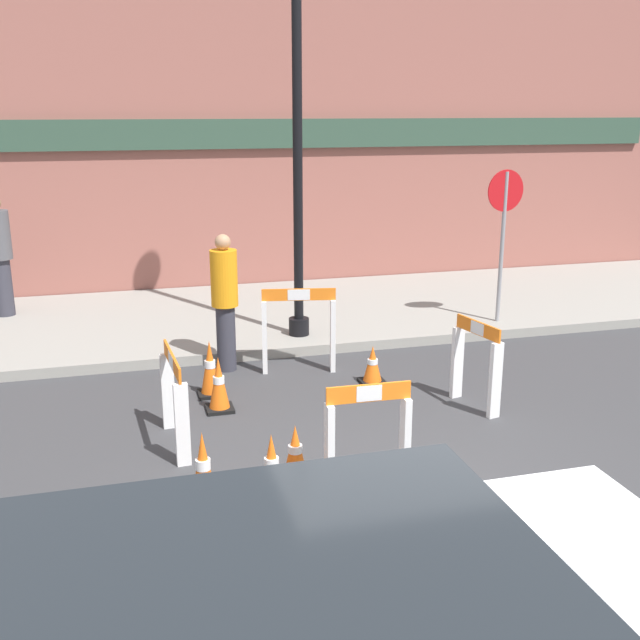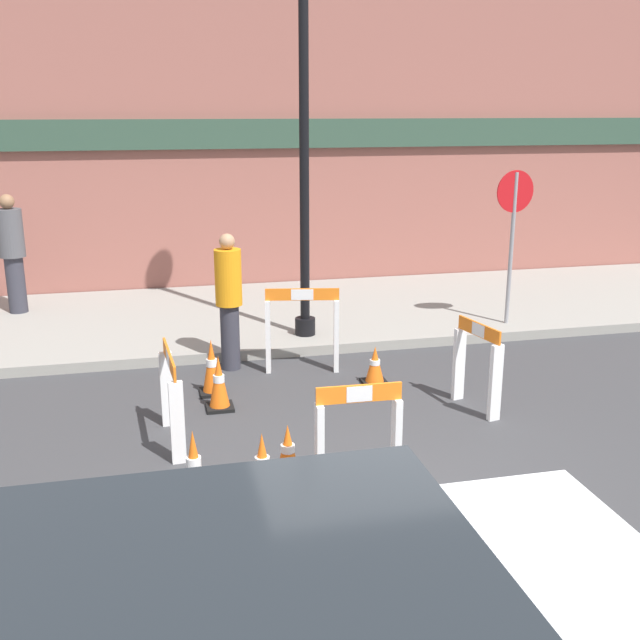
{
  "view_description": "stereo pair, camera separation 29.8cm",
  "coord_description": "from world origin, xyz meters",
  "px_view_note": "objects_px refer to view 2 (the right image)",
  "views": [
    {
      "loc": [
        -2.1,
        -4.79,
        3.22
      ],
      "look_at": [
        -0.04,
        2.78,
        1.0
      ],
      "focal_mm": 42.0,
      "sensor_mm": 36.0,
      "label": 1
    },
    {
      "loc": [
        -1.82,
        -4.86,
        3.22
      ],
      "look_at": [
        -0.04,
        2.78,
        1.0
      ],
      "focal_mm": 42.0,
      "sensor_mm": 36.0,
      "label": 2
    }
  ],
  "objects_px": {
    "person_worker": "(229,297)",
    "person_pedestrian": "(12,250)",
    "streetlamp_post": "(304,49)",
    "stop_sign": "(513,222)"
  },
  "relations": [
    {
      "from": "person_worker",
      "to": "person_pedestrian",
      "type": "relative_size",
      "value": 0.95
    },
    {
      "from": "streetlamp_post",
      "to": "person_worker",
      "type": "height_order",
      "value": "streetlamp_post"
    },
    {
      "from": "streetlamp_post",
      "to": "person_worker",
      "type": "bearing_deg",
      "value": -144.61
    },
    {
      "from": "person_worker",
      "to": "person_pedestrian",
      "type": "distance_m",
      "value": 4.26
    },
    {
      "from": "person_worker",
      "to": "streetlamp_post",
      "type": "bearing_deg",
      "value": 102.51
    },
    {
      "from": "streetlamp_post",
      "to": "stop_sign",
      "type": "height_order",
      "value": "streetlamp_post"
    },
    {
      "from": "person_worker",
      "to": "person_pedestrian",
      "type": "height_order",
      "value": "person_pedestrian"
    },
    {
      "from": "streetlamp_post",
      "to": "person_worker",
      "type": "relative_size",
      "value": 3.44
    },
    {
      "from": "stop_sign",
      "to": "person_worker",
      "type": "xyz_separation_m",
      "value": [
        -4.2,
        -0.72,
        -0.7
      ]
    },
    {
      "from": "stop_sign",
      "to": "person_pedestrian",
      "type": "distance_m",
      "value": 7.57
    }
  ]
}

